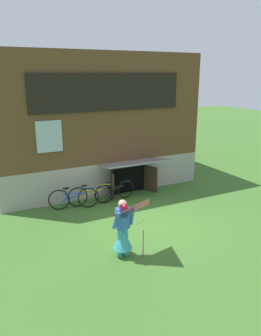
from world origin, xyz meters
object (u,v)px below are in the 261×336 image
at_px(bicycle_yellow, 91,195).
at_px(person, 123,233).
at_px(bicycle_blue, 74,198).
at_px(bicycle_black, 115,191).
at_px(kite, 149,215).

bearing_deg(bicycle_yellow, person, -88.86).
bearing_deg(bicycle_blue, bicycle_yellow, 19.90).
bearing_deg(bicycle_black, bicycle_yellow, 178.64).
xyz_separation_m(bicycle_yellow, bicycle_blue, (-0.68, -0.05, 0.01)).
distance_m(person, bicycle_yellow, 3.76).
relative_size(person, kite, 0.97).
bearing_deg(bicycle_black, bicycle_blue, 179.99).
height_order(kite, bicycle_yellow, kite).
bearing_deg(bicycle_yellow, bicycle_black, 10.14).
xyz_separation_m(kite, bicycle_yellow, (0.08, 4.30, -0.92)).
bearing_deg(bicycle_black, kite, -105.93).
bearing_deg(kite, bicycle_yellow, 88.89).
distance_m(kite, bicycle_blue, 4.38).
xyz_separation_m(person, bicycle_black, (1.46, 3.73, -0.30)).
xyz_separation_m(kite, bicycle_black, (1.03, 4.32, -0.93)).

